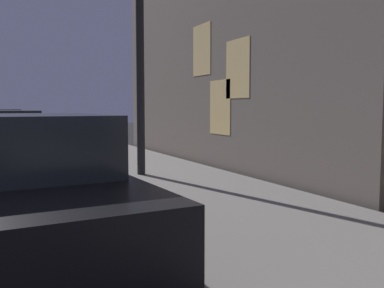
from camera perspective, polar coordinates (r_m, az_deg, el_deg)
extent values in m
cube|color=black|center=(4.47, -22.80, -7.43)|extent=(2.04, 4.29, 0.64)
cube|color=#1E2328|center=(4.34, -22.98, -0.07)|extent=(1.70, 2.03, 0.56)
cylinder|color=black|center=(5.93, -15.13, -6.61)|extent=(0.26, 0.67, 0.66)
cylinder|color=black|center=(3.53, -4.91, -14.39)|extent=(0.26, 0.67, 0.66)
cylinder|color=black|center=(12.05, -20.06, -0.94)|extent=(0.22, 0.66, 0.66)
cylinder|color=black|center=(9.43, -18.50, -2.45)|extent=(0.22, 0.66, 0.66)
cylinder|color=black|center=(17.77, -21.74, 0.80)|extent=(0.23, 0.66, 0.66)
cylinder|color=black|center=(15.13, -21.24, 0.16)|extent=(0.23, 0.66, 0.66)
cylinder|color=black|center=(8.69, -6.97, 13.31)|extent=(0.16, 0.16, 5.24)
cube|color=#F2D17F|center=(8.90, 6.24, 9.97)|extent=(0.06, 0.90, 1.20)
cube|color=#F2D17F|center=(9.49, 3.88, 4.92)|extent=(0.06, 0.90, 1.20)
cube|color=#F2D17F|center=(10.38, 1.42, 12.45)|extent=(0.06, 0.90, 1.20)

